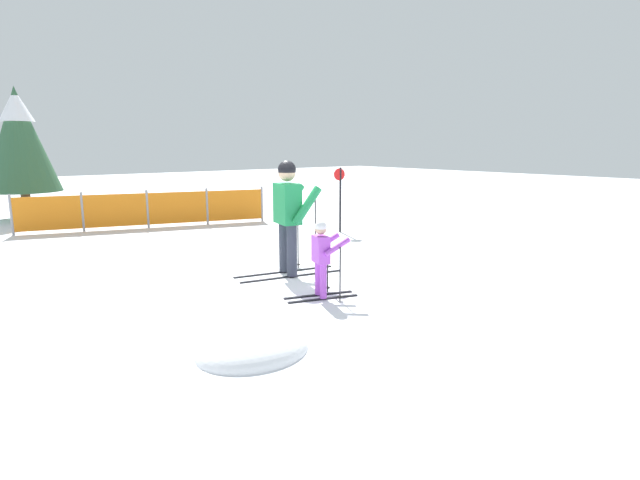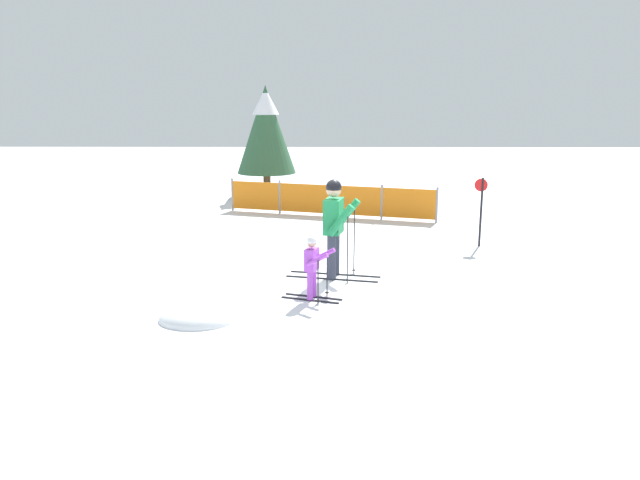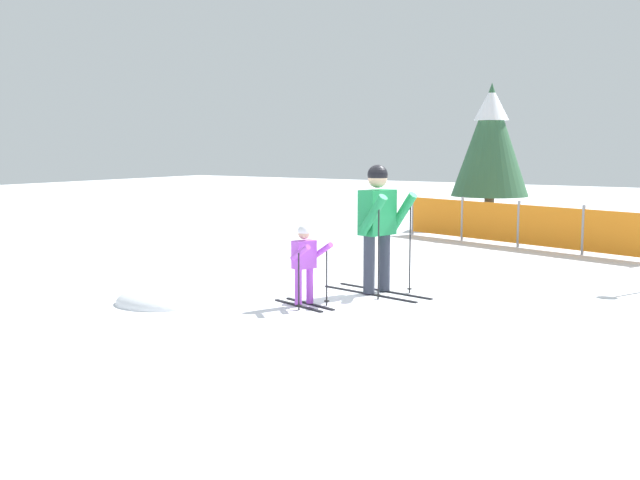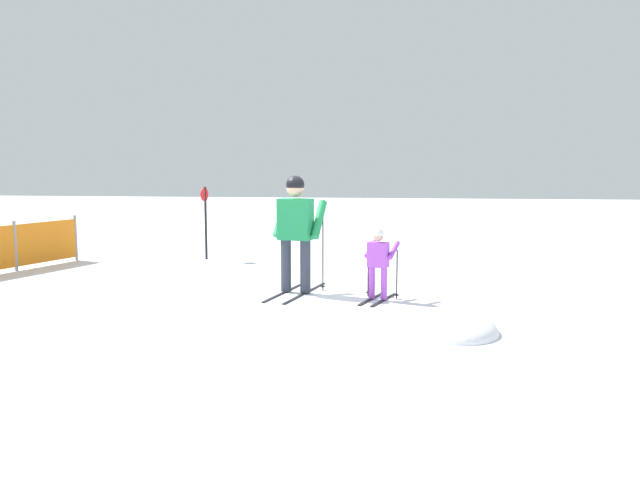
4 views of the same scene
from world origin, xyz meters
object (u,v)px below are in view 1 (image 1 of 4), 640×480
skier_adult (289,208)px  trail_marker (340,193)px  safety_fence (148,209)px  conifer_far (19,138)px  skier_child (322,253)px

skier_adult → trail_marker: size_ratio=1.18×
safety_fence → conifer_far: conifer_far is taller
safety_fence → conifer_far: 4.58m
skier_adult → conifer_far: size_ratio=0.50×
skier_adult → safety_fence: skier_adult is taller
skier_adult → conifer_far: bearing=115.0°
skier_child → conifer_far: bearing=117.7°
skier_adult → safety_fence: 5.99m
skier_adult → trail_marker: bearing=50.0°
safety_fence → trail_marker: 4.82m
skier_child → conifer_far: (-1.79, 10.91, 1.61)m
skier_adult → trail_marker: 4.06m
safety_fence → trail_marker: (3.30, -3.49, 0.46)m
skier_adult → trail_marker: skier_adult is taller
trail_marker → conifer_far: bearing=126.8°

